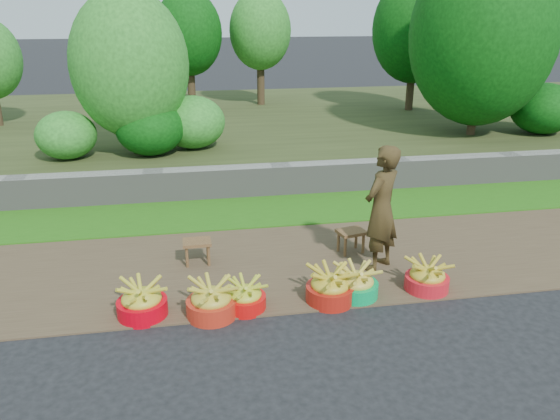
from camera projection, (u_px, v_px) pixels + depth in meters
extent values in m
plane|color=black|center=(344.00, 310.00, 6.10)|extent=(120.00, 120.00, 0.00)
cube|color=#4F3E2A|center=(318.00, 261.00, 7.25)|extent=(80.00, 2.50, 0.02)
cube|color=#286A13|center=(289.00, 209.00, 9.09)|extent=(80.00, 1.50, 0.04)
cube|color=gray|center=(280.00, 180.00, 9.79)|extent=(80.00, 0.35, 0.55)
cube|color=#37411D|center=(248.00, 126.00, 14.32)|extent=(80.00, 10.00, 0.50)
cylinder|color=#3A2B1A|center=(411.00, 83.00, 14.96)|extent=(0.21, 0.21, 1.46)
ellipsoid|color=#0A480C|center=(415.00, 29.00, 14.47)|extent=(2.26, 2.26, 2.83)
cylinder|color=#3A2B1A|center=(191.00, 82.00, 15.09)|extent=(0.21, 0.21, 1.49)
ellipsoid|color=#0A480C|center=(188.00, 33.00, 14.64)|extent=(1.80, 1.80, 2.25)
cylinder|color=#3A2B1A|center=(261.00, 77.00, 15.79)|extent=(0.22, 0.22, 1.55)
ellipsoid|color=#308728|center=(260.00, 30.00, 15.34)|extent=(1.74, 1.74, 2.18)
cylinder|color=#3A2B1A|center=(136.00, 126.00, 10.61)|extent=(0.17, 0.17, 1.01)
ellipsoid|color=#308728|center=(130.00, 65.00, 10.20)|extent=(2.20, 2.20, 2.75)
cylinder|color=#3A2B1A|center=(474.00, 107.00, 12.05)|extent=(0.19, 0.19, 1.22)
ellipsoid|color=#0A480C|center=(483.00, 34.00, 11.51)|extent=(3.08, 3.08, 3.86)
ellipsoid|color=#308728|center=(66.00, 135.00, 10.15)|extent=(1.11, 1.11, 0.89)
ellipsoid|color=#308728|center=(192.00, 122.00, 10.91)|extent=(1.31, 1.31, 1.05)
ellipsoid|color=#0A480C|center=(150.00, 128.00, 10.39)|extent=(1.31, 1.31, 1.05)
ellipsoid|color=#0A480C|center=(543.00, 109.00, 12.14)|extent=(1.41, 1.41, 1.13)
cylinder|color=red|center=(142.00, 308.00, 5.95)|extent=(0.55, 0.55, 0.20)
ellipsoid|color=gold|center=(141.00, 296.00, 5.89)|extent=(0.48, 0.48, 0.31)
cylinder|color=red|center=(212.00, 308.00, 5.95)|extent=(0.55, 0.55, 0.20)
ellipsoid|color=gold|center=(211.00, 295.00, 5.90)|extent=(0.48, 0.48, 0.32)
cylinder|color=red|center=(245.00, 302.00, 6.09)|extent=(0.47, 0.47, 0.17)
ellipsoid|color=gold|center=(245.00, 292.00, 6.05)|extent=(0.41, 0.41, 0.27)
cylinder|color=#A81A10|center=(330.00, 294.00, 6.24)|extent=(0.56, 0.56, 0.20)
ellipsoid|color=gold|center=(330.00, 282.00, 6.19)|extent=(0.49, 0.49, 0.32)
cylinder|color=#00A04F|center=(355.00, 290.00, 6.34)|extent=(0.52, 0.52, 0.19)
ellipsoid|color=gold|center=(356.00, 278.00, 6.29)|extent=(0.46, 0.46, 0.30)
cylinder|color=red|center=(426.00, 283.00, 6.49)|extent=(0.52, 0.52, 0.19)
ellipsoid|color=gold|center=(428.00, 272.00, 6.44)|extent=(0.46, 0.46, 0.30)
cube|color=brown|center=(197.00, 242.00, 7.07)|extent=(0.37, 0.28, 0.04)
cylinder|color=brown|center=(187.00, 257.00, 7.01)|extent=(0.04, 0.04, 0.28)
cylinder|color=brown|center=(209.00, 256.00, 7.06)|extent=(0.04, 0.04, 0.28)
cylinder|color=brown|center=(187.00, 251.00, 7.19)|extent=(0.04, 0.04, 0.28)
cylinder|color=brown|center=(208.00, 250.00, 7.24)|extent=(0.04, 0.04, 0.28)
cube|color=brown|center=(351.00, 232.00, 7.39)|extent=(0.42, 0.35, 0.04)
cylinder|color=brown|center=(345.00, 247.00, 7.32)|extent=(0.04, 0.04, 0.28)
cylinder|color=brown|center=(363.00, 244.00, 7.42)|extent=(0.04, 0.04, 0.28)
cylinder|color=brown|center=(338.00, 242.00, 7.48)|extent=(0.04, 0.04, 0.28)
cylinder|color=brown|center=(356.00, 239.00, 7.58)|extent=(0.04, 0.04, 0.28)
imported|color=black|center=(381.00, 209.00, 6.78)|extent=(0.70, 0.67, 1.62)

